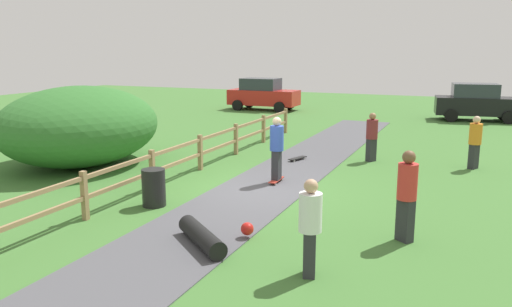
# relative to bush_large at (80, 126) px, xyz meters

# --- Properties ---
(ground_plane) EXTENTS (60.00, 60.00, 0.00)m
(ground_plane) POSITION_rel_bush_large_xyz_m (6.50, -0.42, -1.27)
(ground_plane) COLOR #427533
(asphalt_path) EXTENTS (2.40, 28.00, 0.02)m
(asphalt_path) POSITION_rel_bush_large_xyz_m (6.50, -0.42, -1.26)
(asphalt_path) COLOR #515156
(asphalt_path) RESTS_ON ground_plane
(wooden_fence) EXTENTS (0.12, 18.12, 1.10)m
(wooden_fence) POSITION_rel_bush_large_xyz_m (3.90, -0.42, -0.60)
(wooden_fence) COLOR #997A51
(wooden_fence) RESTS_ON ground_plane
(bush_large) EXTENTS (4.61, 5.53, 2.54)m
(bush_large) POSITION_rel_bush_large_xyz_m (0.00, 0.00, 0.00)
(bush_large) COLOR #33702D
(bush_large) RESTS_ON ground_plane
(trash_bin) EXTENTS (0.56, 0.56, 0.90)m
(trash_bin) POSITION_rel_bush_large_xyz_m (4.70, -2.82, -0.82)
(trash_bin) COLOR black
(trash_bin) RESTS_ON ground_plane
(skater_riding) EXTENTS (0.39, 0.81, 1.84)m
(skater_riding) POSITION_rel_bush_large_xyz_m (6.64, 0.32, -0.22)
(skater_riding) COLOR #B23326
(skater_riding) RESTS_ON asphalt_path
(skater_fallen) EXTENTS (1.51, 1.54, 0.36)m
(skater_fallen) POSITION_rel_bush_large_xyz_m (7.06, -4.59, -1.07)
(skater_fallen) COLOR black
(skater_fallen) RESTS_ON asphalt_path
(skateboard_loose) EXTENTS (0.45, 0.82, 0.08)m
(skateboard_loose) POSITION_rel_bush_large_xyz_m (6.26, 3.30, -1.18)
(skateboard_loose) COLOR black
(skateboard_loose) RESTS_ON asphalt_path
(bystander_red) EXTENTS (0.53, 0.53, 1.81)m
(bystander_red) POSITION_rel_bush_large_xyz_m (10.52, -2.82, -0.27)
(bystander_red) COLOR #2D2D33
(bystander_red) RESTS_ON ground_plane
(bystander_maroon) EXTENTS (0.52, 0.52, 1.63)m
(bystander_maroon) POSITION_rel_bush_large_xyz_m (8.53, 4.20, -0.38)
(bystander_maroon) COLOR #2D2D33
(bystander_maroon) RESTS_ON ground_plane
(bystander_white) EXTENTS (0.47, 0.47, 1.66)m
(bystander_white) POSITION_rel_bush_large_xyz_m (9.28, -5.06, -0.36)
(bystander_white) COLOR #2D2D33
(bystander_white) RESTS_ON ground_plane
(bystander_orange) EXTENTS (0.52, 0.52, 1.66)m
(bystander_orange) POSITION_rel_bush_large_xyz_m (11.68, 4.37, -0.36)
(bystander_orange) COLOR #2D2D33
(bystander_orange) RESTS_ON ground_plane
(parked_car_red) EXTENTS (4.21, 2.01, 1.92)m
(parked_car_red) POSITION_rel_bush_large_xyz_m (-0.33, 16.20, -0.31)
(parked_car_red) COLOR red
(parked_car_red) RESTS_ON ground_plane
(parked_car_black) EXTENTS (4.39, 2.43, 1.92)m
(parked_car_black) POSITION_rel_bush_large_xyz_m (11.68, 16.19, -0.31)
(parked_car_black) COLOR black
(parked_car_black) RESTS_ON ground_plane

